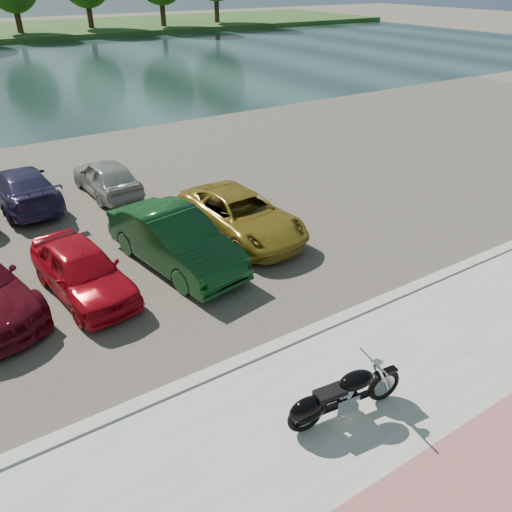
{
  "coord_description": "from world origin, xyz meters",
  "views": [
    {
      "loc": [
        -5.44,
        -4.68,
        6.96
      ],
      "look_at": [
        0.1,
        3.98,
        1.1
      ],
      "focal_mm": 35.0,
      "sensor_mm": 36.0,
      "label": 1
    }
  ],
  "objects": [
    {
      "name": "motorcycle",
      "position": [
        -0.91,
        -0.15,
        0.56
      ],
      "size": [
        2.33,
        0.75,
        1.05
      ],
      "rotation": [
        0.0,
        0.0,
        -0.12
      ],
      "color": "black",
      "rests_on": "promenade"
    },
    {
      "name": "kerb",
      "position": [
        0.0,
        2.0,
        0.07
      ],
      "size": [
        60.0,
        0.3,
        0.14
      ],
      "primitive_type": "cube",
      "color": "#A2A098",
      "rests_on": "ground"
    },
    {
      "name": "car_6",
      "position": [
        1.44,
        6.9,
        0.69
      ],
      "size": [
        2.44,
        4.79,
        1.3
      ],
      "primitive_type": "imported",
      "rotation": [
        0.0,
        0.0,
        0.06
      ],
      "color": "olive",
      "rests_on": "parking_lot"
    },
    {
      "name": "promenade",
      "position": [
        0.0,
        -1.0,
        0.05
      ],
      "size": [
        60.0,
        6.0,
        0.1
      ],
      "primitive_type": "cube",
      "color": "#A2A098",
      "rests_on": "ground"
    },
    {
      "name": "car_5",
      "position": [
        -0.95,
        6.33,
        0.79
      ],
      "size": [
        2.35,
        4.75,
        1.5
      ],
      "primitive_type": "imported",
      "rotation": [
        0.0,
        0.0,
        0.17
      ],
      "color": "#103A18",
      "rests_on": "parking_lot"
    },
    {
      "name": "car_11",
      "position": [
        -3.62,
        12.77,
        0.69
      ],
      "size": [
        2.07,
        4.57,
        1.3
      ],
      "primitive_type": "imported",
      "rotation": [
        0.0,
        0.0,
        3.2
      ],
      "color": "#2B274D",
      "rests_on": "parking_lot"
    },
    {
      "name": "river",
      "position": [
        0.0,
        40.0,
        0.0
      ],
      "size": [
        120.0,
        40.0,
        0.0
      ],
      "primitive_type": "cube",
      "color": "#192E2C",
      "rests_on": "ground"
    },
    {
      "name": "pink_path",
      "position": [
        0.0,
        -2.5,
        0.1
      ],
      "size": [
        60.0,
        2.0,
        0.01
      ],
      "primitive_type": "cube",
      "color": "#A15D5A",
      "rests_on": "promenade"
    },
    {
      "name": "parking_lot",
      "position": [
        0.0,
        11.0,
        0.02
      ],
      "size": [
        60.0,
        18.0,
        0.04
      ],
      "primitive_type": "cube",
      "color": "#413B35",
      "rests_on": "ground"
    },
    {
      "name": "car_12",
      "position": [
        -0.91,
        12.24,
        0.67
      ],
      "size": [
        1.73,
        3.8,
        1.26
      ],
      "primitive_type": "imported",
      "rotation": [
        0.0,
        0.0,
        3.21
      ],
      "color": "#9D9D98",
      "rests_on": "parking_lot"
    },
    {
      "name": "ground",
      "position": [
        0.0,
        0.0,
        0.0
      ],
      "size": [
        200.0,
        200.0,
        0.0
      ],
      "primitive_type": "plane",
      "color": "#595447",
      "rests_on": "ground"
    },
    {
      "name": "car_4",
      "position": [
        -3.43,
        6.28,
        0.69
      ],
      "size": [
        2.02,
        3.97,
        1.3
      ],
      "primitive_type": "imported",
      "rotation": [
        0.0,
        0.0,
        0.13
      ],
      "color": "#B40C19",
      "rests_on": "parking_lot"
    }
  ]
}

